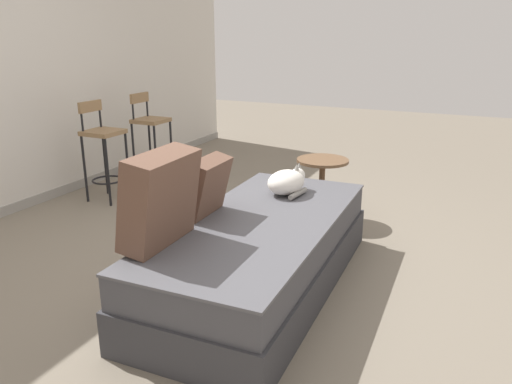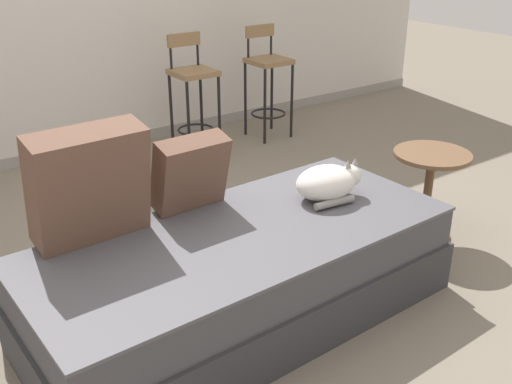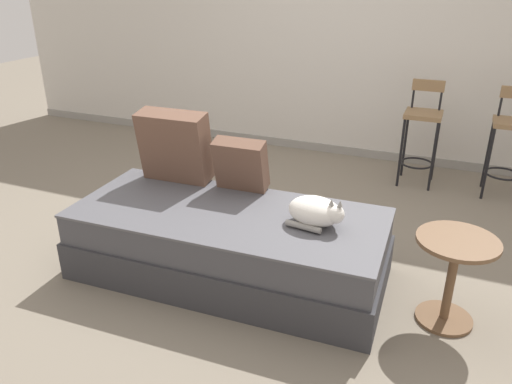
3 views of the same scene
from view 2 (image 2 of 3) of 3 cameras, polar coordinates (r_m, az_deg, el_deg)
name	(u,v)px [view 2 (image 2 of 3)]	position (r m, az deg, el deg)	size (l,w,h in m)	color
ground_plane	(200,279)	(3.22, -5.33, -8.25)	(16.00, 16.00, 0.00)	slate
wall_baseboard_trim	(60,153)	(5.05, -18.15, 3.58)	(8.00, 0.02, 0.09)	gray
couch	(242,274)	(2.81, -1.32, -7.86)	(2.02, 0.95, 0.46)	#353539
throw_pillow_corner	(89,185)	(2.63, -15.64, 0.67)	(0.50, 0.27, 0.51)	brown
throw_pillow_middle	(190,173)	(2.85, -6.27, 1.84)	(0.36, 0.22, 0.37)	brown
cat	(328,182)	(3.01, 6.92, 0.93)	(0.36, 0.28, 0.20)	white
bar_stool_near_window	(193,88)	(4.81, -6.02, 9.83)	(0.32, 0.32, 0.95)	black
bar_stool_by_doorway	(267,76)	(5.20, 1.10, 11.02)	(0.32, 0.32, 0.94)	black
side_table	(429,183)	(3.63, 16.14, 0.87)	(0.44, 0.44, 0.53)	brown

